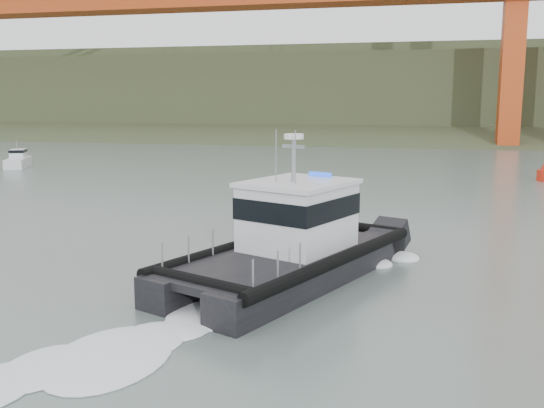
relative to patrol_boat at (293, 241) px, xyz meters
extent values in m
plane|color=#53635C|center=(-0.54, -4.06, -1.45)|extent=(400.00, 400.00, 0.00)
cube|color=#324125|center=(-0.54, 87.94, -1.45)|extent=(500.00, 44.72, 16.25)
cube|color=#324125|center=(-0.54, 115.94, 4.55)|extent=(500.00, 70.00, 18.00)
cube|color=#324125|center=(-0.54, 140.94, 9.55)|extent=(500.00, 60.00, 16.00)
cube|color=black|center=(-1.42, 0.40, -1.00)|extent=(5.88, 11.58, 1.30)
cube|color=black|center=(1.29, -0.72, -1.00)|extent=(5.88, 11.58, 1.30)
cube|color=black|center=(-0.28, -0.66, -0.47)|extent=(7.97, 11.20, 0.27)
cube|color=silver|center=(0.14, 0.34, 0.90)|extent=(4.51, 4.86, 2.50)
cube|color=black|center=(0.14, 0.34, 1.35)|extent=(4.59, 4.95, 0.81)
cube|color=silver|center=(0.14, 0.34, 2.24)|extent=(4.79, 5.14, 0.17)
cylinder|color=gray|center=(0.02, 0.04, 3.13)|extent=(0.17, 0.17, 1.96)
cylinder|color=white|center=(0.02, 0.04, 4.05)|extent=(0.76, 0.76, 0.20)
cube|color=silver|center=(-35.50, 32.26, -1.01)|extent=(3.74, 5.51, 1.05)
cube|color=silver|center=(-35.68, 32.66, -0.14)|extent=(2.14, 2.49, 1.05)
cube|color=black|center=(-35.68, 32.66, 0.21)|extent=(2.19, 2.55, 0.31)
cylinder|color=gray|center=(-35.50, 32.26, 0.82)|extent=(0.07, 0.07, 1.05)
camera|label=1|loc=(4.49, -22.52, 5.40)|focal=40.00mm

